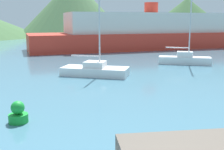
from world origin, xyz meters
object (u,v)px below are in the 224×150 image
(buoy_marker, at_px, (18,114))
(ferry_distant, at_px, (151,33))
(sailboat_outer, at_px, (95,70))
(sailboat_inner, at_px, (185,58))

(buoy_marker, bearing_deg, ferry_distant, 68.91)
(sailboat_outer, xyz_separation_m, buoy_marker, (-3.42, -10.23, -0.05))
(sailboat_inner, relative_size, buoy_marker, 10.97)
(ferry_distant, xyz_separation_m, buoy_marker, (-12.48, -32.35, -1.99))
(sailboat_outer, xyz_separation_m, ferry_distant, (9.06, 22.12, 1.94))
(sailboat_inner, xyz_separation_m, ferry_distant, (0.06, 16.89, 1.81))
(sailboat_outer, relative_size, buoy_marker, 7.19)
(sailboat_inner, xyz_separation_m, buoy_marker, (-12.42, -15.46, -0.18))
(ferry_distant, height_order, buoy_marker, ferry_distant)
(sailboat_inner, distance_m, sailboat_outer, 10.41)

